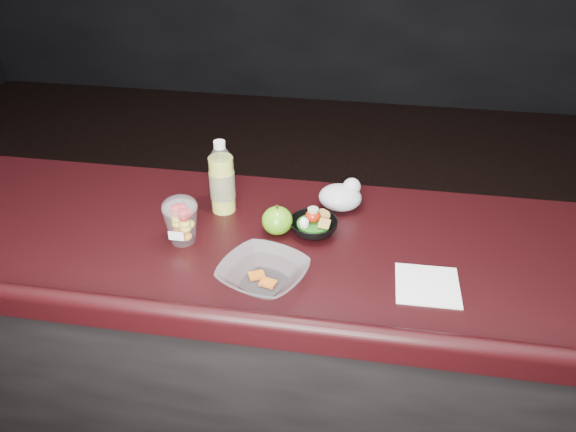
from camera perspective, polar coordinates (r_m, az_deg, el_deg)
The scene contains 8 objects.
counter at distance 1.94m, azimuth -0.09°, elevation -14.89°, with size 4.06×0.71×1.02m.
lemonade_bottle at distance 1.70m, azimuth -6.71°, elevation 3.44°, with size 0.08×0.08×0.23m.
fruit_cup at distance 1.58m, azimuth -10.82°, elevation -0.33°, with size 0.10×0.10×0.14m.
green_apple at distance 1.61m, azimuth -1.10°, elevation -0.46°, with size 0.09×0.09×0.09m.
plastic_bag at distance 1.73m, azimuth 5.47°, elevation 2.04°, with size 0.13×0.11×0.10m.
snack_bowl at distance 1.62m, azimuth 2.57°, elevation -0.96°, with size 0.18×0.18×0.08m.
takeout_bowl at distance 1.44m, azimuth -2.53°, elevation -5.92°, with size 0.28×0.28×0.05m.
paper_napkin at distance 1.48m, azimuth 13.98°, elevation -6.84°, with size 0.16×0.16×0.00m, color white.
Camera 1 is at (0.21, -0.98, 1.95)m, focal length 35.00 mm.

